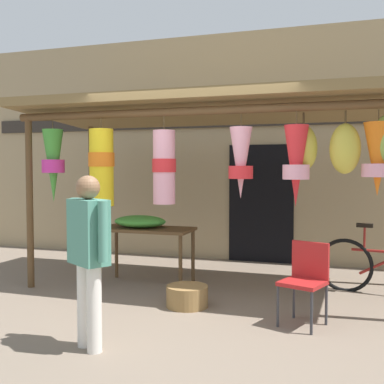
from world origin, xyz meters
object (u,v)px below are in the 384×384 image
object	(u,v)px
customer_foreground	(89,248)
folding_chair	(306,276)
wicker_basket_by_table	(187,296)
flower_heap_on_table	(141,221)
display_table	(146,235)

from	to	relation	value
customer_foreground	folding_chair	bearing A→B (deg)	35.91
wicker_basket_by_table	customer_foreground	size ratio (longest dim) A/B	0.31
folding_chair	wicker_basket_by_table	distance (m)	1.42
flower_heap_on_table	wicker_basket_by_table	distance (m)	1.46
display_table	folding_chair	world-z (taller)	folding_chair
folding_chair	wicker_basket_by_table	xyz separation A→B (m)	(-1.35, 0.20, -0.38)
folding_chair	customer_foreground	distance (m)	2.22
wicker_basket_by_table	customer_foreground	xyz separation A→B (m)	(-0.41, -1.48, 0.78)
folding_chair	wicker_basket_by_table	bearing A→B (deg)	171.62
display_table	wicker_basket_by_table	distance (m)	1.31
flower_heap_on_table	customer_foreground	world-z (taller)	customer_foreground
folding_chair	wicker_basket_by_table	size ratio (longest dim) A/B	1.74
flower_heap_on_table	wicker_basket_by_table	bearing A→B (deg)	-40.82
display_table	flower_heap_on_table	xyz separation A→B (m)	(-0.08, 0.01, 0.18)
flower_heap_on_table	wicker_basket_by_table	size ratio (longest dim) A/B	1.53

